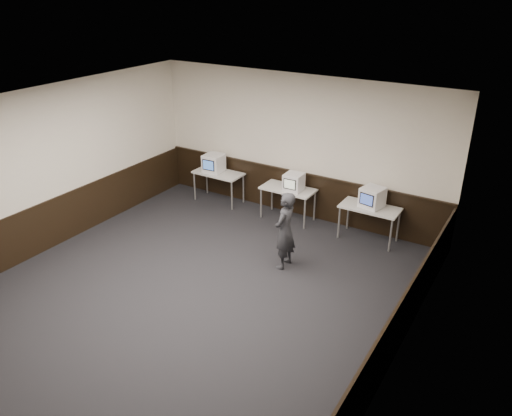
{
  "coord_description": "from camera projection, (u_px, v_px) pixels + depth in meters",
  "views": [
    {
      "loc": [
        4.74,
        -5.5,
        5.01
      ],
      "look_at": [
        0.39,
        1.6,
        1.15
      ],
      "focal_mm": 35.0,
      "sensor_mm": 36.0,
      "label": 1
    }
  ],
  "objects": [
    {
      "name": "floor",
      "position": [
        188.0,
        297.0,
        8.6
      ],
      "size": [
        8.0,
        8.0,
        0.0
      ],
      "primitive_type": "plane",
      "color": "black",
      "rests_on": "ground"
    },
    {
      "name": "ceiling",
      "position": [
        176.0,
        114.0,
        7.26
      ],
      "size": [
        8.0,
        8.0,
        0.0
      ],
      "primitive_type": "plane",
      "rotation": [
        3.14,
        0.0,
        0.0
      ],
      "color": "white",
      "rests_on": "back_wall"
    },
    {
      "name": "back_wall",
      "position": [
        298.0,
        147.0,
        11.03
      ],
      "size": [
        7.0,
        0.0,
        7.0
      ],
      "primitive_type": "plane",
      "rotation": [
        1.57,
        0.0,
        0.0
      ],
      "color": "beige",
      "rests_on": "ground"
    },
    {
      "name": "left_wall",
      "position": [
        41.0,
        172.0,
        9.59
      ],
      "size": [
        0.0,
        8.0,
        8.0
      ],
      "primitive_type": "plane",
      "rotation": [
        1.57,
        0.0,
        1.57
      ],
      "color": "beige",
      "rests_on": "ground"
    },
    {
      "name": "right_wall",
      "position": [
        400.0,
        275.0,
        6.27
      ],
      "size": [
        0.0,
        8.0,
        8.0
      ],
      "primitive_type": "plane",
      "rotation": [
        1.57,
        0.0,
        -1.57
      ],
      "color": "beige",
      "rests_on": "ground"
    },
    {
      "name": "wainscot_back",
      "position": [
        296.0,
        193.0,
        11.47
      ],
      "size": [
        6.98,
        0.04,
        1.0
      ],
      "primitive_type": "cube",
      "color": "black",
      "rests_on": "back_wall"
    },
    {
      "name": "wainscot_left",
      "position": [
        51.0,
        224.0,
        10.04
      ],
      "size": [
        0.04,
        7.98,
        1.0
      ],
      "primitive_type": "cube",
      "color": "black",
      "rests_on": "left_wall"
    },
    {
      "name": "wainscot_right",
      "position": [
        389.0,
        344.0,
        6.74
      ],
      "size": [
        0.04,
        7.98,
        1.0
      ],
      "primitive_type": "cube",
      "color": "black",
      "rests_on": "right_wall"
    },
    {
      "name": "wainscot_rail",
      "position": [
        296.0,
        172.0,
        11.24
      ],
      "size": [
        6.98,
        0.06,
        0.04
      ],
      "primitive_type": "cube",
      "color": "black",
      "rests_on": "wainscot_back"
    },
    {
      "name": "desk_left",
      "position": [
        218.0,
        175.0,
        12.0
      ],
      "size": [
        1.2,
        0.6,
        0.75
      ],
      "color": "silver",
      "rests_on": "ground"
    },
    {
      "name": "desk_center",
      "position": [
        288.0,
        191.0,
        11.1
      ],
      "size": [
        1.2,
        0.6,
        0.75
      ],
      "color": "silver",
      "rests_on": "ground"
    },
    {
      "name": "desk_right",
      "position": [
        370.0,
        210.0,
        10.2
      ],
      "size": [
        1.2,
        0.6,
        0.75
      ],
      "color": "silver",
      "rests_on": "ground"
    },
    {
      "name": "emac_left",
      "position": [
        214.0,
        163.0,
        11.92
      ],
      "size": [
        0.46,
        0.49,
        0.43
      ],
      "rotation": [
        0.0,
        0.0,
        0.06
      ],
      "color": "white",
      "rests_on": "desk_left"
    },
    {
      "name": "emac_center",
      "position": [
        294.0,
        182.0,
        10.89
      ],
      "size": [
        0.4,
        0.43,
        0.39
      ],
      "rotation": [
        0.0,
        0.0,
        0.04
      ],
      "color": "white",
      "rests_on": "desk_center"
    },
    {
      "name": "emac_right",
      "position": [
        372.0,
        197.0,
        10.09
      ],
      "size": [
        0.5,
        0.51,
        0.42
      ],
      "rotation": [
        0.0,
        0.0,
        -0.2
      ],
      "color": "white",
      "rests_on": "desk_right"
    },
    {
      "name": "person",
      "position": [
        285.0,
        231.0,
        9.21
      ],
      "size": [
        0.38,
        0.56,
        1.51
      ],
      "primitive_type": "imported",
      "rotation": [
        0.0,
        0.0,
        -1.54
      ],
      "color": "#27282D",
      "rests_on": "ground"
    }
  ]
}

